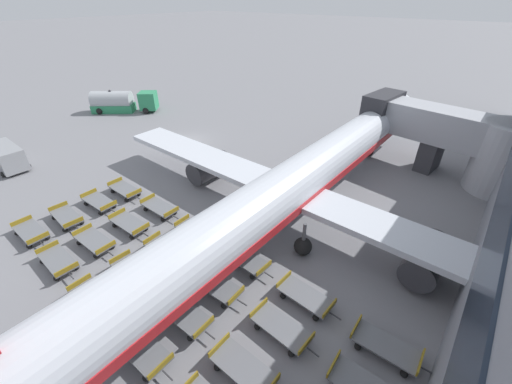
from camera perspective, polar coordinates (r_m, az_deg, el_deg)
name	(u,v)px	position (r m, az deg, el deg)	size (l,w,h in m)	color
ground_plane	(190,141)	(39.42, -11.84, 9.14)	(500.00, 500.00, 0.00)	gray
jet_bridge	(459,139)	(34.74, 32.93, 8.09)	(15.52, 6.37, 6.46)	#A8AAB2
airplane	(301,180)	(23.90, 8.27, 2.19)	(36.75, 46.44, 11.39)	silver
fuel_tanker_primary	(120,102)	(52.67, -23.46, 14.73)	(8.75, 7.95, 3.25)	#2D8C5B
service_van	(6,156)	(40.39, -38.59, 5.07)	(5.17, 2.71, 2.36)	gray
baggage_dolly_row_near_col_a	(31,232)	(28.14, -35.74, -5.94)	(3.87, 1.57, 0.92)	slate
baggage_dolly_row_near_col_b	(58,261)	(24.39, -32.34, -10.54)	(3.89, 1.63, 0.92)	slate
baggage_dolly_row_near_col_c	(94,299)	(20.89, -27.40, -16.84)	(3.88, 1.60, 0.92)	slate
baggage_dolly_row_near_col_d	(142,350)	(17.91, -20.01, -25.32)	(3.88, 1.60, 0.92)	slate
baggage_dolly_row_mid_a_col_a	(67,217)	(28.43, -31.19, -3.89)	(3.91, 1.71, 0.92)	slate
baggage_dolly_row_mid_a_col_b	(95,241)	(24.85, -27.29, -7.96)	(3.89, 1.64, 0.92)	slate
baggage_dolly_row_mid_a_col_c	(133,272)	(21.50, -21.42, -13.34)	(3.91, 1.69, 0.92)	slate
baggage_dolly_row_mid_a_col_d	(184,315)	(18.53, -12.91, -20.89)	(3.89, 1.62, 0.92)	slate
baggage_dolly_row_mid_a_col_e	(244,368)	(16.59, -2.28, -29.39)	(3.87, 1.57, 0.92)	slate
baggage_dolly_row_mid_b_col_a	(99,202)	(29.11, -26.62, -1.62)	(3.90, 1.65, 0.92)	slate
baggage_dolly_row_mid_b_col_b	(129,224)	(25.51, -22.04, -5.37)	(3.89, 1.64, 0.92)	slate
baggage_dolly_row_mid_b_col_c	(167,250)	(22.33, -15.83, -10.05)	(3.91, 1.68, 0.92)	slate
baggage_dolly_row_mid_b_col_d	(216,286)	(19.48, -7.23, -16.59)	(3.90, 1.67, 0.92)	slate
baggage_dolly_row_mid_b_col_e	(281,328)	(17.71, 4.62, -23.40)	(3.90, 1.66, 0.92)	slate
baggage_dolly_row_far_col_a	(125,190)	(29.97, -22.73, 0.39)	(3.88, 1.58, 0.92)	slate
baggage_dolly_row_far_col_b	(160,208)	(26.51, -17.11, -2.75)	(3.88, 1.60, 0.92)	slate
baggage_dolly_row_far_col_c	(197,231)	(23.39, -10.75, -7.00)	(3.89, 1.63, 0.92)	slate
baggage_dolly_row_far_col_d	(246,260)	(20.84, -1.85, -12.19)	(3.90, 1.66, 0.92)	slate
baggage_dolly_row_far_col_e	(305,296)	(19.07, 8.95, -18.23)	(3.90, 1.66, 0.92)	slate
baggage_dolly_row_far_col_f	(386,346)	(18.25, 22.49, -24.52)	(3.90, 1.66, 0.92)	slate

